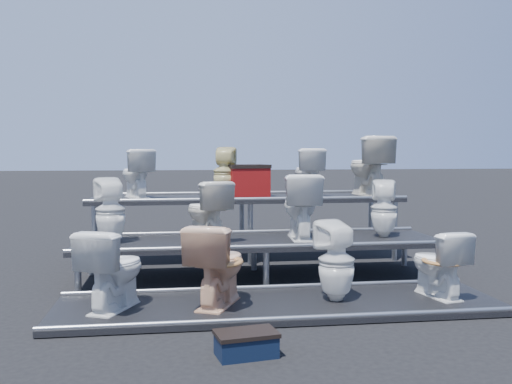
{
  "coord_description": "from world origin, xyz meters",
  "views": [
    {
      "loc": [
        -0.98,
        -6.51,
        1.48
      ],
      "look_at": [
        -0.03,
        0.1,
        1.01
      ],
      "focal_mm": 40.0,
      "sensor_mm": 36.0,
      "label": 1
    }
  ],
  "objects": [
    {
      "name": "toilet_0",
      "position": [
        -1.53,
        -1.3,
        0.43
      ],
      "size": [
        0.67,
        0.83,
        0.73
      ],
      "primitive_type": "imported",
      "rotation": [
        0.0,
        0.0,
        2.71
      ],
      "color": "white",
      "rests_on": "tier_front"
    },
    {
      "name": "toilet_1",
      "position": [
        -0.59,
        -1.3,
        0.44
      ],
      "size": [
        0.7,
        0.86,
        0.77
      ],
      "primitive_type": "imported",
      "rotation": [
        0.0,
        0.0,
        2.71
      ],
      "color": "#EDB88F",
      "rests_on": "tier_front"
    },
    {
      "name": "step_stool",
      "position": [
        -0.47,
        -2.5,
        0.08
      ],
      "size": [
        0.46,
        0.32,
        0.15
      ],
      "primitive_type": "cube",
      "rotation": [
        0.0,
        0.0,
        0.17
      ],
      "color": "black",
      "rests_on": "ground"
    },
    {
      "name": "tier_front",
      "position": [
        0.0,
        -1.3,
        0.03
      ],
      "size": [
        4.2,
        1.2,
        0.06
      ],
      "primitive_type": "cube",
      "color": "black",
      "rests_on": "ground"
    },
    {
      "name": "toilet_4",
      "position": [
        -1.69,
        0.0,
        0.83
      ],
      "size": [
        0.42,
        0.43,
        0.73
      ],
      "primitive_type": "imported",
      "rotation": [
        0.0,
        0.0,
        3.48
      ],
      "color": "white",
      "rests_on": "tier_mid"
    },
    {
      "name": "toilet_3",
      "position": [
        1.57,
        -1.3,
        0.39
      ],
      "size": [
        0.49,
        0.71,
        0.66
      ],
      "primitive_type": "imported",
      "rotation": [
        0.0,
        0.0,
        3.34
      ],
      "color": "white",
      "rests_on": "tier_front"
    },
    {
      "name": "tier_mid",
      "position": [
        0.0,
        0.0,
        0.23
      ],
      "size": [
        4.2,
        1.2,
        0.46
      ],
      "primitive_type": "cube",
      "color": "black",
      "rests_on": "ground"
    },
    {
      "name": "toilet_11",
      "position": [
        1.76,
        1.3,
        1.28
      ],
      "size": [
        0.55,
        0.86,
        0.84
      ],
      "primitive_type": "imported",
      "rotation": [
        0.0,
        0.0,
        3.24
      ],
      "color": "silver",
      "rests_on": "tier_back"
    },
    {
      "name": "toilet_7",
      "position": [
        1.51,
        0.0,
        0.8
      ],
      "size": [
        0.39,
        0.4,
        0.68
      ],
      "primitive_type": "imported",
      "rotation": [
        0.0,
        0.0,
        2.82
      ],
      "color": "white",
      "rests_on": "tier_mid"
    },
    {
      "name": "toilet_10",
      "position": [
        0.88,
        1.3,
        1.19
      ],
      "size": [
        0.37,
        0.65,
        0.67
      ],
      "primitive_type": "imported",
      "rotation": [
        0.0,
        0.0,
        3.14
      ],
      "color": "white",
      "rests_on": "tier_back"
    },
    {
      "name": "toilet_6",
      "position": [
        0.48,
        0.0,
        0.84
      ],
      "size": [
        0.48,
        0.78,
        0.77
      ],
      "primitive_type": "imported",
      "rotation": [
        0.0,
        0.0,
        3.07
      ],
      "color": "white",
      "rests_on": "tier_mid"
    },
    {
      "name": "toilet_5",
      "position": [
        -0.62,
        0.0,
        0.81
      ],
      "size": [
        0.62,
        0.78,
        0.69
      ],
      "primitive_type": "imported",
      "rotation": [
        0.0,
        0.0,
        3.54
      ],
      "color": "silver",
      "rests_on": "tier_mid"
    },
    {
      "name": "tier_back",
      "position": [
        0.0,
        1.3,
        0.43
      ],
      "size": [
        4.2,
        1.2,
        0.86
      ],
      "primitive_type": "cube",
      "color": "black",
      "rests_on": "ground"
    },
    {
      "name": "toilet_2",
      "position": [
        0.54,
        -1.3,
        0.44
      ],
      "size": [
        0.43,
        0.44,
        0.76
      ],
      "primitive_type": "imported",
      "rotation": [
        0.0,
        0.0,
        3.43
      ],
      "color": "white",
      "rests_on": "tier_front"
    },
    {
      "name": "toilet_8",
      "position": [
        -1.49,
        1.3,
        1.19
      ],
      "size": [
        0.56,
        0.73,
        0.66
      ],
      "primitive_type": "imported",
      "rotation": [
        0.0,
        0.0,
        3.49
      ],
      "color": "white",
      "rests_on": "tier_back"
    },
    {
      "name": "red_crate",
      "position": [
        0.02,
        1.35,
        1.06
      ],
      "size": [
        0.62,
        0.54,
        0.39
      ],
      "primitive_type": "cube",
      "rotation": [
        0.0,
        0.0,
        0.2
      ],
      "color": "maroon",
      "rests_on": "tier_back"
    },
    {
      "name": "ground",
      "position": [
        0.0,
        0.0,
        0.0
      ],
      "size": [
        80.0,
        80.0,
        0.0
      ],
      "primitive_type": "plane",
      "color": "black",
      "rests_on": "ground"
    },
    {
      "name": "toilet_9",
      "position": [
        -0.29,
        1.3,
        1.21
      ],
      "size": [
        0.38,
        0.38,
        0.69
      ],
      "primitive_type": "imported",
      "rotation": [
        0.0,
        0.0,
        2.89
      ],
      "color": "beige",
      "rests_on": "tier_back"
    }
  ]
}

